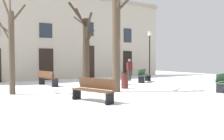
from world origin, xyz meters
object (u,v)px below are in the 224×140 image
at_px(tree_foreground, 117,31).
at_px(litter_bin, 125,80).
at_px(bench_far_corner, 93,89).
at_px(tree_left_of_center, 86,47).
at_px(bench_by_litter_bin, 47,78).
at_px(streetlamp, 150,49).
at_px(bench_back_to_back_right, 224,82).
at_px(person_strolling, 129,69).
at_px(tree_near_facade, 11,47).
at_px(bench_near_lamp, 144,75).

relative_size(tree_foreground, litter_bin, 6.65).
height_order(tree_foreground, bench_far_corner, tree_foreground).
relative_size(tree_left_of_center, litter_bin, 5.76).
height_order(tree_left_of_center, tree_foreground, tree_foreground).
height_order(tree_left_of_center, bench_by_litter_bin, tree_left_of_center).
xyz_separation_m(tree_left_of_center, tree_foreground, (-0.10, -3.48, 0.65)).
xyz_separation_m(streetlamp, bench_far_corner, (-9.78, -7.78, -1.97)).
height_order(litter_bin, bench_back_to_back_right, bench_back_to_back_right).
distance_m(bench_far_corner, person_strolling, 8.99).
xyz_separation_m(tree_near_facade, tree_foreground, (4.50, -1.93, 0.80)).
bearing_deg(litter_bin, tree_left_of_center, 110.26).
distance_m(tree_near_facade, litter_bin, 5.95).
xyz_separation_m(tree_near_facade, bench_by_litter_bin, (2.48, 2.47, -1.69)).
xyz_separation_m(litter_bin, person_strolling, (3.05, 3.60, 0.44)).
bearing_deg(litter_bin, streetlamp, 38.85).
bearing_deg(litter_bin, bench_near_lamp, 34.33).
bearing_deg(bench_by_litter_bin, tree_foreground, -162.96).
height_order(litter_bin, bench_far_corner, bench_far_corner).
bearing_deg(bench_back_to_back_right, streetlamp, 54.72).
bearing_deg(tree_foreground, litter_bin, 37.07).
distance_m(tree_left_of_center, bench_by_litter_bin, 2.95).
xyz_separation_m(tree_near_facade, person_strolling, (8.63, 2.49, -1.30)).
distance_m(streetlamp, bench_by_litter_bin, 9.79).
height_order(tree_near_facade, bench_by_litter_bin, tree_near_facade).
bearing_deg(tree_left_of_center, bench_by_litter_bin, 156.53).
relative_size(bench_back_to_back_right, bench_near_lamp, 0.90).
bearing_deg(bench_back_to_back_right, tree_foreground, 131.03).
xyz_separation_m(bench_back_to_back_right, person_strolling, (-0.32, 7.26, 0.41)).
bearing_deg(tree_near_facade, bench_by_litter_bin, 44.82).
bearing_deg(bench_back_to_back_right, tree_near_facade, 135.50).
relative_size(bench_back_to_back_right, bench_by_litter_bin, 0.83).
bearing_deg(tree_near_facade, bench_near_lamp, 7.22).
bearing_deg(streetlamp, bench_back_to_back_right, -108.85).
relative_size(bench_far_corner, bench_by_litter_bin, 1.02).
height_order(streetlamp, bench_back_to_back_right, streetlamp).
xyz_separation_m(litter_bin, bench_far_corner, (-3.40, -2.64, 0.03)).
xyz_separation_m(litter_bin, bench_back_to_back_right, (3.37, -3.66, 0.02)).
distance_m(bench_far_corner, bench_back_to_back_right, 6.85).
distance_m(bench_near_lamp, person_strolling, 1.44).
relative_size(bench_by_litter_bin, bench_near_lamp, 1.08).
xyz_separation_m(bench_far_corner, bench_by_litter_bin, (0.31, 6.22, 0.02)).
bearing_deg(person_strolling, bench_near_lamp, -78.07).
distance_m(tree_near_facade, person_strolling, 9.07).
bearing_deg(bench_near_lamp, tree_left_of_center, 140.17).
distance_m(tree_near_facade, tree_foreground, 4.96).
xyz_separation_m(streetlamp, person_strolling, (-3.32, -1.53, -1.56)).
distance_m(tree_foreground, bench_back_to_back_right, 5.85).
distance_m(bench_back_to_back_right, bench_near_lamp, 5.89).
relative_size(tree_near_facade, litter_bin, 5.41).
bearing_deg(tree_near_facade, bench_far_corner, -59.96).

